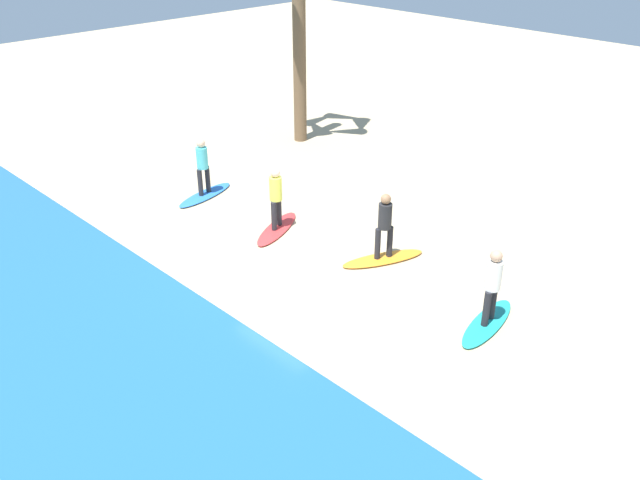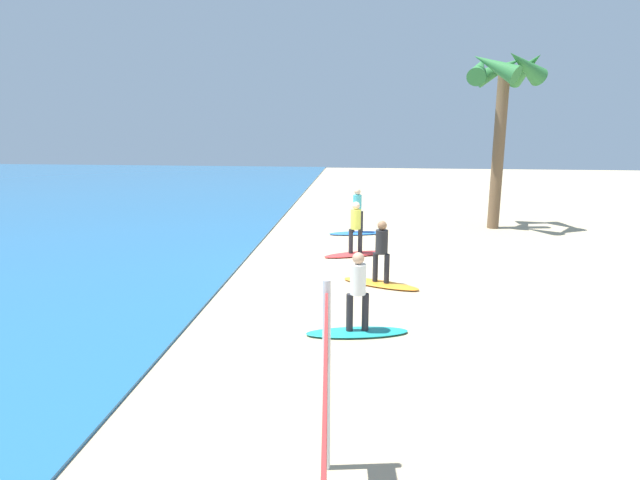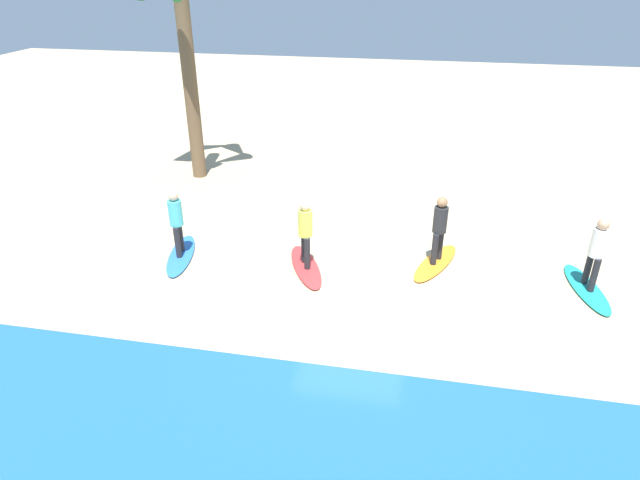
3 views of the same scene
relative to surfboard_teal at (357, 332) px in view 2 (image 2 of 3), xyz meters
The scene contains 10 objects.
ground_plane 5.08m from the surfboard_teal, ahead, with size 60.00×60.00×0.00m, color tan.
surfboard_teal is the anchor object (origin of this frame).
surfer_teal 0.99m from the surfboard_teal, 90.00° to the left, with size 0.32×0.46×1.64m.
surfboard_orange 3.30m from the surfboard_teal, ahead, with size 2.10×0.56×0.09m, color orange.
surfer_orange 3.45m from the surfboard_teal, ahead, with size 0.32×0.43×1.64m.
surfboard_red 6.26m from the surfboard_teal, ahead, with size 2.10×0.56×0.09m, color red.
surfer_red 6.33m from the surfboard_teal, ahead, with size 0.32×0.43×1.64m.
surfboard_blue 9.36m from the surfboard_teal, ahead, with size 2.10×0.56×0.09m, color blue.
surfer_blue 9.41m from the surfboard_teal, ahead, with size 0.32×0.45×1.64m.
palm_tree 13.28m from the surfboard_teal, 24.74° to the right, with size 2.88×3.03×6.79m.
Camera 2 is at (-15.16, -0.79, 4.36)m, focal length 29.77 mm.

